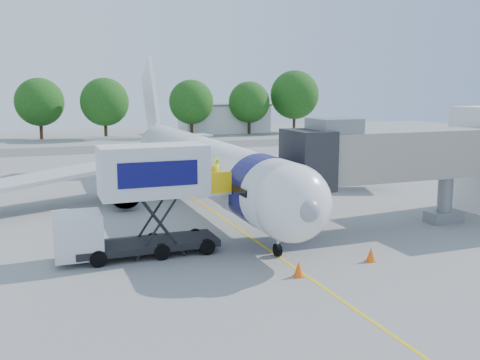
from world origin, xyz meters
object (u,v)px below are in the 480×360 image
object	(u,v)px
aircraft	(199,162)
catering_hiloader	(140,201)
jet_bridge	(386,156)
ground_tug	(277,288)

from	to	relation	value
aircraft	catering_hiloader	size ratio (longest dim) A/B	4.44
jet_bridge	catering_hiloader	distance (m)	14.35
ground_tug	catering_hiloader	bearing A→B (deg)	136.67
aircraft	jet_bridge	distance (m)	13.77
jet_bridge	catering_hiloader	xyz separation A→B (m)	(-14.26, -0.00, -1.58)
catering_hiloader	aircraft	bearing A→B (deg)	60.59
jet_bridge	ground_tug	size ratio (longest dim) A/B	3.43
aircraft	ground_tug	xyz separation A→B (m)	(-2.64, -19.30, -2.19)
catering_hiloader	ground_tug	xyz separation A→B (m)	(3.63, -8.18, -2.00)
aircraft	ground_tug	size ratio (longest dim) A/B	9.30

